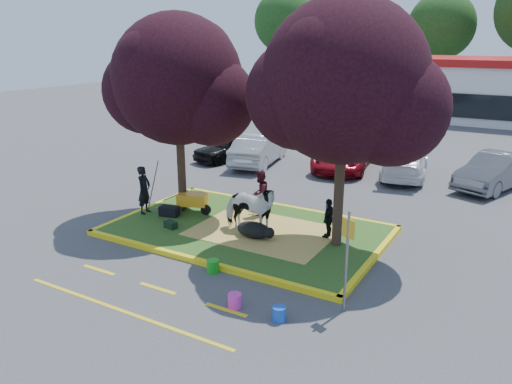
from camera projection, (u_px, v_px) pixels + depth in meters
The scene contains 32 objects.
ground at pixel (247, 232), 15.63m from camera, with size 90.00×90.00×0.00m, color #424244.
median_island at pixel (247, 230), 15.60m from camera, with size 8.00×5.00×0.15m, color #265119.
curb_near at pixel (197, 261), 13.47m from camera, with size 8.30×0.16×0.15m, color yellow.
curb_far at pixel (284, 207), 17.73m from camera, with size 8.30×0.16×0.15m, color yellow.
curb_left at pixel (147, 209), 17.56m from camera, with size 0.16×5.30×0.15m, color yellow.
curb_right at pixel (374, 258), 13.65m from camera, with size 0.16×5.30×0.15m, color yellow.
straw_bedding at pixel (263, 231), 15.29m from camera, with size 4.20×3.00×0.01m, color #DCC55A.
tree_purple_left at pixel (178, 86), 15.97m from camera, with size 5.06×4.20×6.51m.
tree_purple_right at pixel (345, 89), 13.02m from camera, with size 5.30×4.40×6.82m.
fire_lane_stripe_a at pixel (99, 270), 13.11m from camera, with size 1.10×0.12×0.01m, color yellow.
fire_lane_stripe_b at pixel (158, 288), 12.16m from camera, with size 1.10×0.12×0.01m, color yellow.
fire_lane_stripe_c at pixel (226, 310), 11.20m from camera, with size 1.10×0.12×0.01m, color yellow.
fire_lane_long at pixel (122, 311), 11.17m from camera, with size 6.00×0.10×0.01m, color yellow.
retail_building at pixel (463, 87), 37.11m from camera, with size 20.40×8.40×4.40m.
treeline at pixel (479, 14), 43.79m from camera, with size 46.58×7.80×14.63m.
cow at pixel (249, 209), 14.96m from camera, with size 0.83×1.83×1.54m, color white.
calf at pixel (254, 230), 14.78m from camera, with size 1.11×0.63×0.48m, color black.
handler at pixel (144, 190), 16.69m from camera, with size 0.59×0.39×1.62m, color black.
visitor_a at pixel (260, 193), 16.52m from camera, with size 0.74×0.57×1.52m, color #3F121C.
visitor_b at pixel (329, 218), 14.69m from camera, with size 0.71×0.29×1.21m, color black.
wheelbarrow at pixel (193, 199), 16.85m from camera, with size 1.75×0.89×0.66m.
gear_bag_dark at pixel (169, 211), 16.60m from camera, with size 0.63×0.34×0.32m, color black.
gear_bag_green at pixel (171, 225), 15.56m from camera, with size 0.40×0.25×0.21m, color black.
sign_post at pixel (347, 252), 10.73m from camera, with size 0.32×0.16×2.36m.
bucket_green at pixel (213, 266), 12.94m from camera, with size 0.32×0.32×0.34m, color #19A31C.
bucket_pink at pixel (235, 301), 11.26m from camera, with size 0.31×0.31×0.34m, color #FF38BC.
bucket_blue at pixel (279, 314), 10.74m from camera, with size 0.30×0.30×0.33m, color blue.
car_black at pixel (229, 147), 24.67m from camera, with size 1.52×3.78×1.29m, color black.
car_silver at pixel (259, 149), 23.78m from camera, with size 1.57×4.50×1.48m, color #999CA1.
car_red at pixel (344, 154), 23.03m from camera, with size 2.29×4.97×1.38m, color maroon.
car_white at pixel (405, 162), 21.63m from camera, with size 1.83×4.51×1.31m, color white.
car_grey at pixel (495, 171), 19.96m from camera, with size 1.51×4.33×1.43m, color #54575B.
Camera 1 is at (7.55, -12.43, 5.87)m, focal length 35.00 mm.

